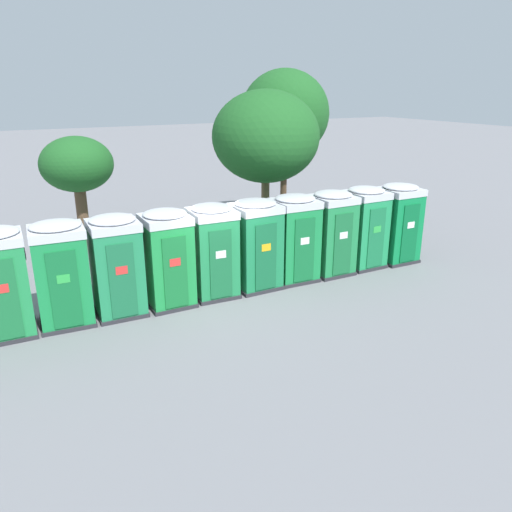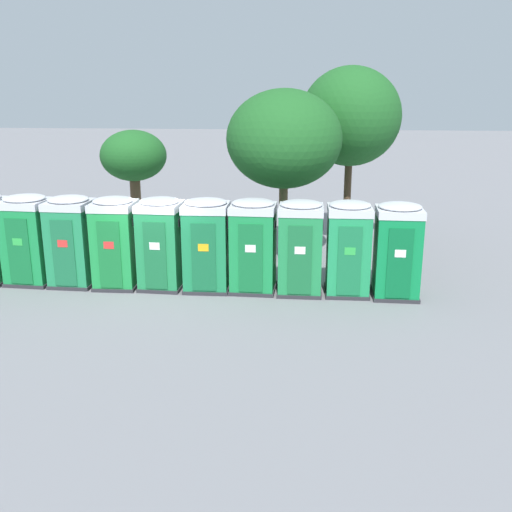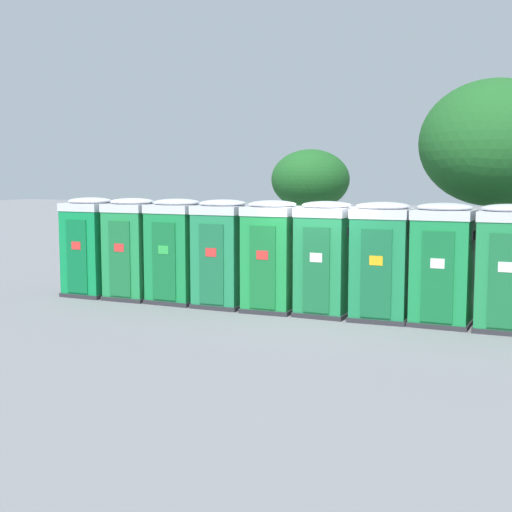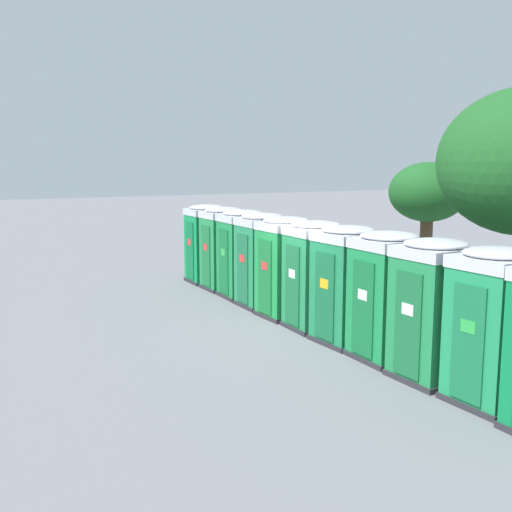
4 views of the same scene
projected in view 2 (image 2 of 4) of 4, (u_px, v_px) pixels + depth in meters
ground_plane at (163, 287)px, 16.84m from camera, size 120.00×120.00×0.00m
portapotty_2 at (29, 239)px, 16.87m from camera, size 1.31×1.27×2.54m
portapotty_3 at (72, 241)px, 16.70m from camera, size 1.23×1.23×2.54m
portapotty_4 at (116, 242)px, 16.54m from camera, size 1.17×1.21×2.54m
portapotty_5 at (161, 243)px, 16.45m from camera, size 1.22×1.26×2.54m
portapotty_6 at (207, 244)px, 16.31m from camera, size 1.25×1.22×2.54m
portapotty_7 at (253, 245)px, 16.21m from camera, size 1.27×1.24×2.54m
portapotty_8 at (300, 247)px, 16.04m from camera, size 1.20×1.21×2.54m
portapotty_9 at (348, 248)px, 15.97m from camera, size 1.18×1.21×2.54m
portapotty_10 at (397, 250)px, 15.76m from camera, size 1.22×1.22×2.54m
street_tree_0 at (284, 139)px, 18.28m from camera, size 3.55×3.55×5.38m
street_tree_1 at (351, 117)px, 20.21m from camera, size 3.40×3.40×6.09m
street_tree_2 at (134, 157)px, 21.79m from camera, size 2.41×2.41×3.90m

